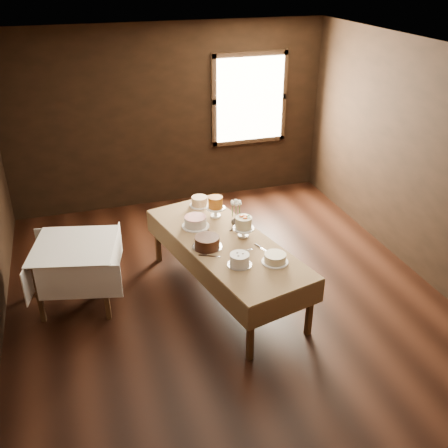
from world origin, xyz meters
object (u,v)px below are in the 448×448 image
cake_chocolate (207,242)px  cake_swirl (240,260)px  side_table (75,252)px  cake_server_e (214,256)px  cake_server_c (207,230)px  cake_speckled (199,202)px  cake_server_a (246,250)px  cake_cream (275,258)px  flower_vase (236,221)px  cake_flowers (243,228)px  cake_lattice (195,222)px  cake_server_b (265,250)px  display_table (225,245)px  cake_server_d (237,226)px  cake_caramel (216,208)px

cake_chocolate → cake_swirl: bearing=-64.2°
side_table → cake_server_e: side_table is taller
cake_swirl → cake_server_c: bearing=97.8°
cake_speckled → cake_server_a: bearing=-81.2°
cake_server_e → cake_server_c: bearing=106.3°
cake_cream → flower_vase: 0.93m
cake_flowers → cake_cream: 0.65m
cake_server_c → cake_chocolate: bearing=135.7°
cake_lattice → cake_server_b: 0.97m
cake_server_a → cake_swirl: bearing=-126.2°
cake_cream → flower_vase: flower_vase is taller
display_table → cake_server_a: 0.32m
cake_cream → cake_server_c: cake_cream is taller
cake_flowers → cake_swirl: bearing=-113.1°
cake_flowers → cake_server_b: cake_flowers is taller
side_table → cake_server_e: 1.58m
flower_vase → side_table: bearing=178.4°
cake_speckled → cake_chocolate: bearing=-100.6°
cake_chocolate → cake_cream: (0.60, -0.52, -0.02)m
cake_swirl → cake_server_a: cake_swirl is taller
side_table → cake_flowers: 1.93m
cake_server_d → flower_vase: 0.06m
display_table → cake_server_c: size_ratio=10.49×
display_table → cake_server_e: (-0.23, -0.30, 0.06)m
cake_cream → cake_server_b: cake_cream is taller
cake_caramel → cake_server_a: cake_caramel is taller
cake_server_d → flower_vase: size_ratio=1.99×
cake_caramel → cake_flowers: size_ratio=1.08×
cake_lattice → cake_server_a: size_ratio=1.39×
display_table → cake_cream: (0.36, -0.60, 0.10)m
cake_chocolate → flower_vase: bearing=40.3°
cake_flowers → cake_swirl: size_ratio=0.91×
cake_chocolate → cake_server_b: size_ratio=1.57×
side_table → cake_chocolate: size_ratio=2.88×
cake_server_c → cake_server_d: 0.38m
cake_flowers → cake_speckled: bearing=106.1°
cake_speckled → cake_server_e: cake_speckled is taller
flower_vase → cake_server_e: bearing=-127.0°
cake_server_d → flower_vase: (-0.01, 0.02, 0.06)m
side_table → cake_caramel: (1.73, 0.25, 0.18)m
cake_swirl → cake_server_c: cake_swirl is taller
cake_server_b → cake_server_d: 0.64m
cake_lattice → cake_server_e: 0.73m
cake_server_c → flower_vase: (0.37, 0.02, 0.06)m
cake_flowers → cake_caramel: bearing=105.4°
cake_swirl → cake_cream: cake_swirl is taller
cake_speckled → cake_server_e: size_ratio=1.13×
cake_flowers → cake_swirl: cake_flowers is taller
display_table → side_table: bearing=167.5°
cake_chocolate → flower_vase: size_ratio=3.12×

